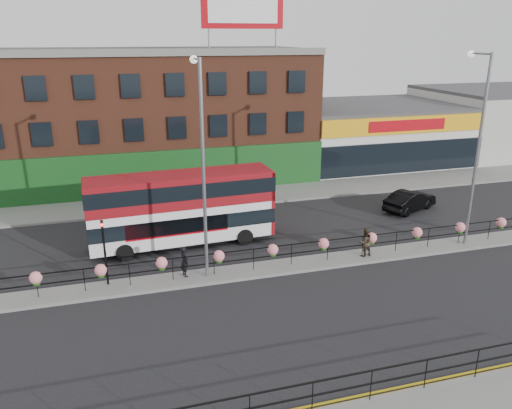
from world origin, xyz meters
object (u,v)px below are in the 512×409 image
object	(u,v)px
double_decker_bus	(182,202)
lamp_column_west	(202,152)
lamp_column_east	(477,134)
pedestrian_a	(184,261)
pedestrian_b	(365,242)
car	(410,201)

from	to	relation	value
double_decker_bus	lamp_column_west	distance (m)	5.65
lamp_column_west	double_decker_bus	bearing A→B (deg)	96.03
lamp_column_west	lamp_column_east	world-z (taller)	lamp_column_east
pedestrian_a	lamp_column_west	distance (m)	5.41
double_decker_bus	pedestrian_b	size ratio (longest dim) A/B	6.60
car	pedestrian_b	bearing A→B (deg)	108.59
pedestrian_a	lamp_column_east	distance (m)	16.61
pedestrian_a	lamp_column_east	world-z (taller)	lamp_column_east
lamp_column_west	lamp_column_east	distance (m)	14.69
lamp_column_west	car	bearing A→B (deg)	21.10
pedestrian_b	lamp_column_east	world-z (taller)	lamp_column_east
double_decker_bus	pedestrian_a	size ratio (longest dim) A/B	6.76
lamp_column_west	lamp_column_east	bearing A→B (deg)	-0.29
double_decker_bus	pedestrian_b	bearing A→B (deg)	-27.01
lamp_column_east	lamp_column_west	bearing A→B (deg)	179.71
car	lamp_column_west	size ratio (longest dim) A/B	0.43
car	lamp_column_east	distance (m)	8.12
pedestrian_a	pedestrian_b	world-z (taller)	pedestrian_b
pedestrian_a	car	bearing A→B (deg)	-86.52
pedestrian_b	car	bearing A→B (deg)	-146.21
car	lamp_column_west	distance (m)	17.06
pedestrian_b	pedestrian_a	bearing A→B (deg)	-10.84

